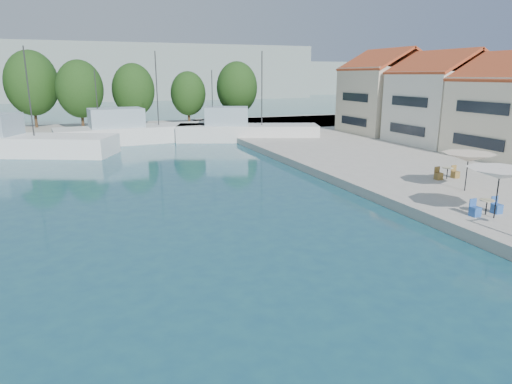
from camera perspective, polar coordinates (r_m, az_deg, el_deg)
name	(u,v)px	position (r m, az deg, el deg)	size (l,w,h in m)	color
quay_far	(97,131)	(61.97, -19.23, 7.18)	(90.00, 16.00, 0.60)	#A59F95
hill_west	(3,72)	(155.89, -29.06, 12.96)	(180.00, 40.00, 16.00)	gray
hill_east	(216,78)	(181.49, -5.02, 13.99)	(140.00, 40.00, 12.00)	gray
building_05	(443,96)	(49.74, 22.31, 11.06)	(8.40, 8.80, 9.70)	silver
building_06	(387,91)	(56.68, 16.07, 12.09)	(9.00, 8.80, 10.20)	beige
trawler_02	(11,143)	(48.67, -28.27, 5.39)	(18.51, 11.81, 10.20)	white
trawler_03	(138,133)	(52.70, -14.48, 7.21)	(18.78, 6.46, 10.20)	silver
trawler_04	(244,131)	(52.17, -1.48, 7.59)	(16.25, 9.16, 10.20)	silver
tree_04	(32,83)	(66.43, -26.25, 12.10)	(6.61, 6.61, 9.78)	#3F2B19
tree_05	(80,89)	(62.95, -21.17, 11.91)	(5.79, 5.79, 8.57)	#3F2B19
tree_06	(133,90)	(63.91, -15.07, 12.21)	(5.54, 5.54, 8.20)	#3F2B19
tree_07	(188,94)	(65.68, -8.48, 12.08)	(4.86, 4.86, 7.19)	#3F2B19
tree_08	(237,88)	(66.16, -2.39, 12.91)	(5.77, 5.77, 8.54)	#3F2B19
umbrella_white	(500,174)	(24.32, 28.18, 2.02)	(3.07, 3.07, 2.43)	black
umbrella_cream	(468,157)	(29.45, 25.03, 3.94)	(3.00, 3.00, 2.26)	black
cafe_table_02	(486,209)	(25.12, 26.82, -1.92)	(1.82, 0.70, 0.76)	black
cafe_table_03	(447,175)	(32.71, 22.77, 2.02)	(1.82, 0.70, 0.76)	black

